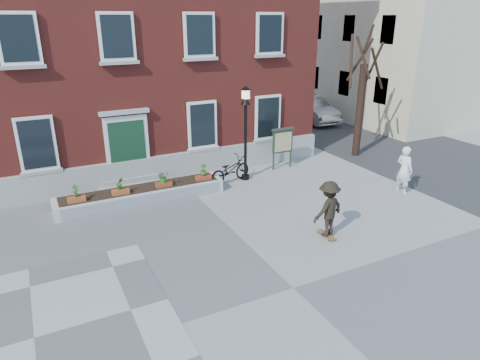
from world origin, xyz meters
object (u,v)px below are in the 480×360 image
bicycle (230,170)px  skateboarder (328,209)px  notice_board (283,141)px  lamp_post (246,121)px  parked_car (309,109)px  bystander (404,170)px

bicycle → skateboarder: skateboarder is taller
bicycle → skateboarder: size_ratio=1.12×
notice_board → lamp_post: bearing=-166.7°
notice_board → skateboarder: (-2.21, -6.15, -0.30)m
parked_car → lamp_post: lamp_post is taller
lamp_post → skateboarder: 5.86m
lamp_post → parked_car: bearing=41.4°
parked_car → skateboarder: skateboarder is taller
bicycle → parked_car: 12.18m
bicycle → lamp_post: lamp_post is taller
bicycle → notice_board: 3.01m
bystander → lamp_post: 6.49m
lamp_post → skateboarder: lamp_post is taller
bystander → skateboarder: (-4.87, -1.57, 0.01)m
parked_car → notice_board: 9.73m
lamp_post → bicycle: bearing=-177.8°
lamp_post → notice_board: 2.54m
parked_car → skateboarder: (-8.77, -13.33, 0.14)m
bicycle → parked_car: parked_car is taller
skateboarder → bicycle: bearing=96.7°
bicycle → lamp_post: size_ratio=0.53×
bystander → notice_board: 5.30m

